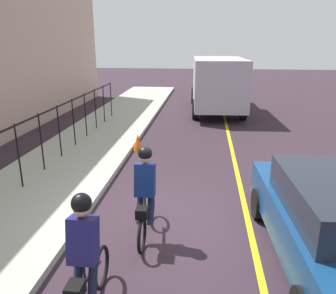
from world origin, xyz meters
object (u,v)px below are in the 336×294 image
at_px(cyclist_lead, 146,194).
at_px(traffic_cone_near, 138,142).
at_px(cyclist_follow, 85,259).
at_px(patrol_sedan, 333,221).
at_px(box_truck_background, 217,82).

bearing_deg(cyclist_lead, traffic_cone_near, 12.66).
relative_size(cyclist_follow, traffic_cone_near, 3.18).
relative_size(cyclist_lead, cyclist_follow, 1.00).
bearing_deg(patrol_sedan, traffic_cone_near, 34.22).
height_order(cyclist_follow, box_truck_background, box_truck_background).
height_order(patrol_sedan, traffic_cone_near, patrol_sedan).
distance_m(patrol_sedan, traffic_cone_near, 7.25).
bearing_deg(traffic_cone_near, cyclist_follow, -174.03).
xyz_separation_m(cyclist_lead, box_truck_background, (12.29, -1.61, 0.64)).
bearing_deg(patrol_sedan, cyclist_follow, 109.94).
bearing_deg(cyclist_lead, patrol_sedan, -98.72).
xyz_separation_m(box_truck_background, traffic_cone_near, (-7.00, 2.81, -1.26)).
relative_size(box_truck_background, traffic_cone_near, 11.90).
relative_size(cyclist_follow, patrol_sedan, 0.41).
xyz_separation_m(cyclist_follow, patrol_sedan, (1.51, -3.60, -0.09)).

